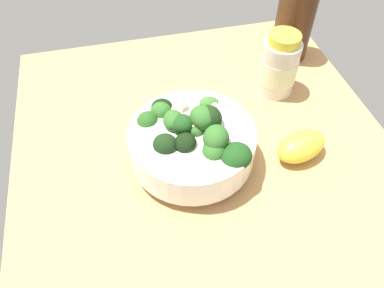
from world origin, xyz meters
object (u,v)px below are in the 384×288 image
(lemon_wedge, at_px, (301,146))
(bottle_short, at_px, (279,66))
(bowl_of_broccoli, at_px, (192,141))
(bottle_tall, at_px, (294,22))

(lemon_wedge, distance_m, bottle_short, 0.16)
(bowl_of_broccoli, height_order, bottle_short, bottle_short)
(lemon_wedge, height_order, bottle_short, bottle_short)
(bottle_short, bearing_deg, bottle_tall, 145.23)
(bowl_of_broccoli, distance_m, bottle_tall, 0.34)
(bottle_tall, bearing_deg, bowl_of_broccoli, -48.57)
(bowl_of_broccoli, bearing_deg, bottle_short, 124.37)
(lemon_wedge, xyz_separation_m, bottle_short, (-0.16, 0.02, 0.03))
(lemon_wedge, height_order, bottle_tall, bottle_tall)
(bowl_of_broccoli, height_order, bottle_tall, bottle_tall)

